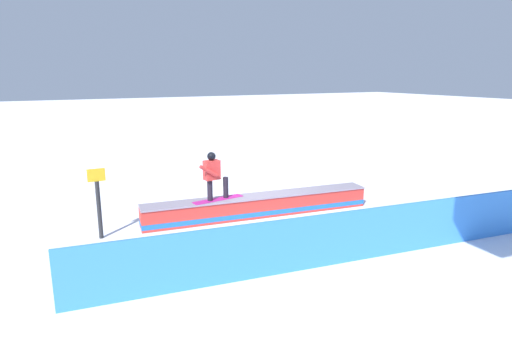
{
  "coord_description": "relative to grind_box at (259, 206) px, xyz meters",
  "views": [
    {
      "loc": [
        5.23,
        9.96,
        3.84
      ],
      "look_at": [
        0.58,
        0.93,
        1.53
      ],
      "focal_mm": 29.91,
      "sensor_mm": 36.0,
      "label": 1
    }
  ],
  "objects": [
    {
      "name": "safety_fence",
      "position": [
        0.0,
        3.46,
        0.29
      ],
      "size": [
        10.55,
        1.29,
        1.11
      ],
      "primitive_type": "cube",
      "rotation": [
        0.0,
        0.0,
        -0.12
      ],
      "color": "#3683EB",
      "rests_on": "ground_plane"
    },
    {
      "name": "snowboarder",
      "position": [
        1.28,
        -0.12,
        1.02
      ],
      "size": [
        1.44,
        0.52,
        1.3
      ],
      "color": "#BE1D86",
      "rests_on": "grind_box"
    },
    {
      "name": "ground_plane",
      "position": [
        0.0,
        0.0,
        -0.26
      ],
      "size": [
        120.0,
        120.0,
        0.0
      ],
      "primitive_type": "plane",
      "color": "white"
    },
    {
      "name": "grind_box",
      "position": [
        0.0,
        0.0,
        0.0
      ],
      "size": [
        6.43,
        1.38,
        0.58
      ],
      "color": "red",
      "rests_on": "ground_plane"
    },
    {
      "name": "trail_marker",
      "position": [
        4.13,
        -0.25,
        0.65
      ],
      "size": [
        0.4,
        0.1,
        1.7
      ],
      "color": "#262628",
      "rests_on": "ground_plane"
    }
  ]
}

